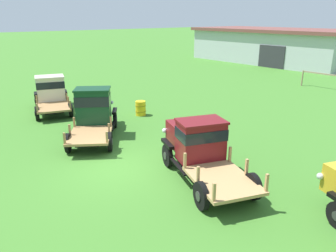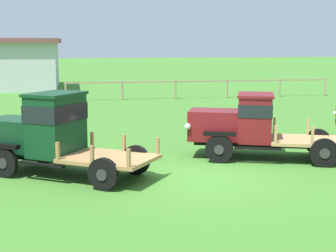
# 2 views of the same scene
# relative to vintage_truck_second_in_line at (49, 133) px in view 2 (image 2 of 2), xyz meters

# --- Properties ---
(ground_plane) EXTENTS (240.00, 240.00, 0.00)m
(ground_plane) POSITION_rel_vintage_truck_second_in_line_xyz_m (4.02, -1.09, -1.16)
(ground_plane) COLOR #3D7528
(paddock_fence) EXTENTS (17.89, 0.36, 1.26)m
(paddock_fence) POSITION_rel_vintage_truck_second_in_line_xyz_m (9.11, 18.72, -0.24)
(paddock_fence) COLOR #997F60
(paddock_fence) RESTS_ON ground
(vintage_truck_second_in_line) EXTENTS (5.06, 4.17, 2.29)m
(vintage_truck_second_in_line) POSITION_rel_vintage_truck_second_in_line_xyz_m (0.00, 0.00, 0.00)
(vintage_truck_second_in_line) COLOR black
(vintage_truck_second_in_line) RESTS_ON ground
(vintage_truck_midrow_center) EXTENTS (5.25, 3.29, 2.05)m
(vintage_truck_midrow_center) POSITION_rel_vintage_truck_second_in_line_xyz_m (6.12, 0.90, -0.09)
(vintage_truck_midrow_center) COLOR black
(vintage_truck_midrow_center) RESTS_ON ground
(oil_drum_beside_row) EXTENTS (0.61, 0.61, 0.83)m
(oil_drum_beside_row) POSITION_rel_vintage_truck_second_in_line_xyz_m (-1.17, 3.46, -0.74)
(oil_drum_beside_row) COLOR gold
(oil_drum_beside_row) RESTS_ON ground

